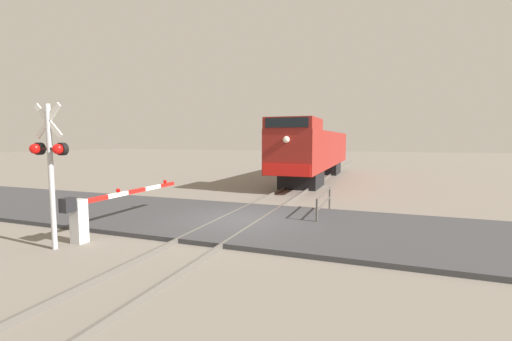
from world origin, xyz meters
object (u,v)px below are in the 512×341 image
object	(u,v)px
locomotive	(315,151)
crossing_signal	(50,160)
crossing_gate	(95,210)
guard_railing	(324,201)

from	to	relation	value
locomotive	crossing_signal	xyz separation A→B (m)	(-3.58, -19.03, 0.29)
crossing_gate	guard_railing	xyz separation A→B (m)	(6.11, 5.38, -0.23)
locomotive	crossing_signal	world-z (taller)	locomotive
guard_railing	locomotive	bearing A→B (deg)	102.36
locomotive	crossing_gate	xyz separation A→B (m)	(-3.40, -17.76, -1.32)
crossing_gate	guard_railing	distance (m)	8.15
locomotive	guard_railing	world-z (taller)	locomotive
crossing_signal	crossing_gate	xyz separation A→B (m)	(0.18, 1.28, -1.61)
crossing_gate	guard_railing	size ratio (longest dim) A/B	1.70
guard_railing	crossing_gate	bearing A→B (deg)	-138.67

